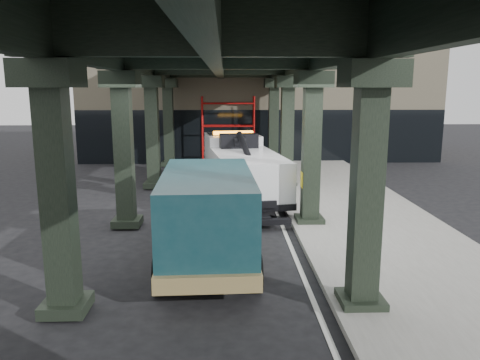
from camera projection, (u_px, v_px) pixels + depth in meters
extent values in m
plane|color=black|center=(232.00, 246.00, 13.50)|extent=(90.00, 90.00, 0.00)
cube|color=gray|center=(366.00, 223.00, 15.58)|extent=(5.00, 40.00, 0.15)
cube|color=silver|center=(282.00, 225.00, 15.51)|extent=(0.12, 38.00, 0.01)
cube|color=black|center=(366.00, 191.00, 9.17)|extent=(0.55, 0.55, 5.00)
cube|color=black|center=(373.00, 74.00, 8.73)|extent=(1.10, 1.10, 0.50)
cube|color=black|center=(361.00, 301.00, 9.62)|extent=(0.90, 0.90, 0.24)
cube|color=black|center=(311.00, 151.00, 15.05)|extent=(0.55, 0.55, 5.00)
cube|color=black|center=(313.00, 79.00, 14.62)|extent=(1.10, 1.10, 0.50)
cube|color=black|center=(309.00, 220.00, 15.51)|extent=(0.90, 0.90, 0.24)
cube|color=black|center=(287.00, 133.00, 20.94)|extent=(0.55, 0.55, 5.00)
cube|color=black|center=(288.00, 82.00, 20.50)|extent=(1.10, 1.10, 0.50)
cube|color=black|center=(286.00, 184.00, 21.39)|extent=(0.90, 0.90, 0.24)
cube|color=black|center=(273.00, 123.00, 26.82)|extent=(0.55, 0.55, 5.00)
cube|color=black|center=(274.00, 83.00, 26.38)|extent=(1.10, 1.10, 0.50)
cube|color=black|center=(273.00, 163.00, 27.27)|extent=(0.90, 0.90, 0.24)
cube|color=black|center=(58.00, 193.00, 8.99)|extent=(0.55, 0.55, 5.00)
cube|color=black|center=(48.00, 74.00, 8.55)|extent=(1.10, 1.10, 0.50)
cube|color=black|center=(66.00, 305.00, 9.44)|extent=(0.90, 0.90, 0.24)
cube|color=black|center=(124.00, 151.00, 14.87)|extent=(0.55, 0.55, 5.00)
cube|color=black|center=(120.00, 79.00, 14.43)|extent=(1.10, 1.10, 0.50)
cube|color=black|center=(127.00, 222.00, 15.32)|extent=(0.90, 0.90, 0.24)
cube|color=black|center=(153.00, 133.00, 20.75)|extent=(0.55, 0.55, 5.00)
cube|color=black|center=(151.00, 82.00, 20.32)|extent=(1.10, 1.10, 0.50)
cube|color=black|center=(154.00, 184.00, 21.20)|extent=(0.90, 0.90, 0.24)
cube|color=black|center=(169.00, 123.00, 26.64)|extent=(0.55, 0.55, 5.00)
cube|color=black|center=(167.00, 83.00, 26.20)|extent=(1.10, 1.10, 0.50)
cube|color=black|center=(170.00, 163.00, 27.09)|extent=(0.90, 0.90, 0.24)
cube|color=black|center=(314.00, 53.00, 14.46)|extent=(0.35, 32.00, 1.10)
cube|color=black|center=(119.00, 53.00, 14.28)|extent=(0.35, 32.00, 1.10)
cube|color=black|center=(217.00, 53.00, 14.37)|extent=(0.35, 32.00, 1.10)
cube|color=black|center=(217.00, 29.00, 14.23)|extent=(7.40, 32.00, 0.30)
cube|color=#C6B793|center=(256.00, 95.00, 32.39)|extent=(22.00, 10.00, 8.00)
cylinder|color=red|center=(203.00, 130.00, 27.67)|extent=(0.08, 0.08, 4.00)
cylinder|color=red|center=(202.00, 132.00, 26.89)|extent=(0.08, 0.08, 4.00)
cylinder|color=red|center=(253.00, 130.00, 27.77)|extent=(0.08, 0.08, 4.00)
cylinder|color=red|center=(254.00, 132.00, 26.98)|extent=(0.08, 0.08, 4.00)
cylinder|color=red|center=(228.00, 147.00, 27.91)|extent=(3.00, 0.08, 0.08)
cylinder|color=red|center=(228.00, 125.00, 27.66)|extent=(3.00, 0.08, 0.08)
cylinder|color=red|center=(228.00, 103.00, 27.41)|extent=(3.00, 0.08, 0.08)
cube|color=black|center=(242.00, 183.00, 18.99)|extent=(2.03, 7.46, 0.25)
cube|color=white|center=(233.00, 154.00, 21.25)|extent=(2.63, 2.67, 1.77)
cube|color=white|center=(229.00, 161.00, 22.35)|extent=(2.39, 1.01, 0.89)
cube|color=black|center=(232.00, 143.00, 21.39)|extent=(2.33, 1.58, 0.84)
cube|color=white|center=(248.00, 172.00, 17.77)|extent=(3.05, 5.22, 1.38)
cube|color=orange|center=(233.00, 133.00, 20.87)|extent=(1.80, 0.53, 0.16)
cube|color=black|center=(239.00, 141.00, 19.48)|extent=(1.65, 0.81, 0.59)
cylinder|color=black|center=(247.00, 152.00, 17.82)|extent=(0.73, 3.45, 1.32)
cube|color=black|center=(262.00, 215.00, 15.53)|extent=(0.49, 1.41, 0.18)
cube|color=black|center=(267.00, 222.00, 14.88)|extent=(1.60, 0.47, 0.18)
cylinder|color=black|center=(208.00, 175.00, 21.54)|extent=(0.50, 1.12, 1.08)
cylinder|color=silver|center=(208.00, 175.00, 21.54)|extent=(0.47, 0.65, 0.60)
cylinder|color=black|center=(254.00, 173.00, 21.92)|extent=(0.50, 1.12, 1.08)
cylinder|color=silver|center=(254.00, 173.00, 21.92)|extent=(0.47, 0.65, 0.60)
cylinder|color=black|center=(217.00, 190.00, 18.40)|extent=(0.50, 1.12, 1.08)
cylinder|color=silver|center=(217.00, 190.00, 18.40)|extent=(0.47, 0.65, 0.60)
cylinder|color=black|center=(271.00, 188.00, 18.77)|extent=(0.50, 1.12, 1.08)
cylinder|color=silver|center=(271.00, 188.00, 18.77)|extent=(0.47, 0.65, 0.60)
cylinder|color=black|center=(222.00, 197.00, 17.17)|extent=(0.50, 1.12, 1.08)
cylinder|color=silver|center=(222.00, 197.00, 17.17)|extent=(0.47, 0.65, 0.60)
cylinder|color=black|center=(279.00, 195.00, 17.54)|extent=(0.50, 1.12, 1.08)
cylinder|color=silver|center=(279.00, 195.00, 17.54)|extent=(0.47, 0.65, 0.60)
cube|color=#11363D|center=(208.00, 202.00, 14.59)|extent=(2.18, 1.22, 0.94)
cube|color=#11363D|center=(208.00, 213.00, 11.69)|extent=(2.35, 4.78, 2.04)
cube|color=#9C854F|center=(208.00, 240.00, 12.27)|extent=(2.43, 5.93, 0.37)
cube|color=black|center=(208.00, 178.00, 14.02)|extent=(2.05, 0.52, 0.87)
cube|color=black|center=(207.00, 190.00, 11.90)|extent=(2.35, 3.84, 0.58)
cube|color=silver|center=(208.00, 210.00, 15.21)|extent=(2.10, 0.20, 0.31)
cylinder|color=black|center=(175.00, 220.00, 14.58)|extent=(0.32, 0.89, 0.88)
cylinder|color=silver|center=(175.00, 220.00, 14.58)|extent=(0.35, 0.49, 0.48)
cylinder|color=black|center=(241.00, 219.00, 14.71)|extent=(0.32, 0.89, 0.88)
cylinder|color=silver|center=(241.00, 219.00, 14.71)|extent=(0.35, 0.49, 0.48)
cylinder|color=black|center=(160.00, 275.00, 10.28)|extent=(0.32, 0.89, 0.88)
cylinder|color=silver|center=(160.00, 275.00, 10.28)|extent=(0.35, 0.49, 0.48)
cylinder|color=black|center=(255.00, 273.00, 10.41)|extent=(0.32, 0.89, 0.88)
cylinder|color=silver|center=(255.00, 273.00, 10.41)|extent=(0.35, 0.49, 0.48)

